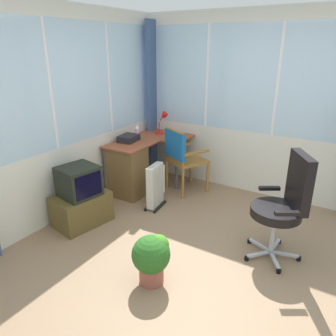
{
  "coord_description": "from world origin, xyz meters",
  "views": [
    {
      "loc": [
        -2.43,
        -1.02,
        2.06
      ],
      "look_at": [
        0.63,
        0.86,
        0.68
      ],
      "focal_mm": 34.2,
      "sensor_mm": 36.0,
      "label": 1
    }
  ],
  "objects_px": {
    "spray_bottle": "(137,132)",
    "space_heater": "(156,186)",
    "office_chair": "(286,200)",
    "potted_plant": "(152,256)",
    "tv_on_stand": "(81,199)",
    "tv_remote": "(179,135)",
    "desk": "(130,168)",
    "wooden_armchair": "(180,153)",
    "paper_tray": "(129,138)",
    "desk_lamp": "(164,119)"
  },
  "relations": [
    {
      "from": "desk",
      "to": "paper_tray",
      "type": "height_order",
      "value": "paper_tray"
    },
    {
      "from": "wooden_armchair",
      "to": "office_chair",
      "type": "xyz_separation_m",
      "value": [
        -0.83,
        -1.66,
        0.03
      ]
    },
    {
      "from": "paper_tray",
      "to": "potted_plant",
      "type": "relative_size",
      "value": 0.63
    },
    {
      "from": "tv_remote",
      "to": "office_chair",
      "type": "distance_m",
      "value": 2.24
    },
    {
      "from": "desk",
      "to": "tv_on_stand",
      "type": "distance_m",
      "value": 1.0
    },
    {
      "from": "desk_lamp",
      "to": "space_heater",
      "type": "xyz_separation_m",
      "value": [
        -0.96,
        -0.47,
        -0.67
      ]
    },
    {
      "from": "office_chair",
      "to": "tv_on_stand",
      "type": "height_order",
      "value": "office_chair"
    },
    {
      "from": "spray_bottle",
      "to": "desk",
      "type": "bearing_deg",
      "value": -166.04
    },
    {
      "from": "paper_tray",
      "to": "wooden_armchair",
      "type": "xyz_separation_m",
      "value": [
        0.29,
        -0.71,
        -0.19
      ]
    },
    {
      "from": "tv_remote",
      "to": "wooden_armchair",
      "type": "xyz_separation_m",
      "value": [
        -0.38,
        -0.23,
        -0.15
      ]
    },
    {
      "from": "desk",
      "to": "office_chair",
      "type": "height_order",
      "value": "office_chair"
    },
    {
      "from": "spray_bottle",
      "to": "paper_tray",
      "type": "height_order",
      "value": "spray_bottle"
    },
    {
      "from": "tv_on_stand",
      "to": "tv_remote",
      "type": "bearing_deg",
      "value": -10.69
    },
    {
      "from": "office_chair",
      "to": "potted_plant",
      "type": "relative_size",
      "value": 2.34
    },
    {
      "from": "tv_on_stand",
      "to": "potted_plant",
      "type": "bearing_deg",
      "value": -107.7
    },
    {
      "from": "spray_bottle",
      "to": "paper_tray",
      "type": "bearing_deg",
      "value": 167.5
    },
    {
      "from": "spray_bottle",
      "to": "tv_on_stand",
      "type": "relative_size",
      "value": 0.29
    },
    {
      "from": "wooden_armchair",
      "to": "tv_on_stand",
      "type": "distance_m",
      "value": 1.55
    },
    {
      "from": "spray_bottle",
      "to": "wooden_armchair",
      "type": "height_order",
      "value": "spray_bottle"
    },
    {
      "from": "desk_lamp",
      "to": "spray_bottle",
      "type": "xyz_separation_m",
      "value": [
        -0.51,
        0.16,
        -0.12
      ]
    },
    {
      "from": "desk",
      "to": "potted_plant",
      "type": "relative_size",
      "value": 2.66
    },
    {
      "from": "tv_remote",
      "to": "paper_tray",
      "type": "relative_size",
      "value": 0.5
    },
    {
      "from": "tv_remote",
      "to": "office_chair",
      "type": "xyz_separation_m",
      "value": [
        -1.2,
        -1.89,
        -0.12
      ]
    },
    {
      "from": "wooden_armchair",
      "to": "potted_plant",
      "type": "xyz_separation_m",
      "value": [
        -1.84,
        -0.76,
        -0.33
      ]
    },
    {
      "from": "desk",
      "to": "space_heater",
      "type": "relative_size",
      "value": 2.1
    },
    {
      "from": "office_chair",
      "to": "space_heater",
      "type": "height_order",
      "value": "office_chair"
    },
    {
      "from": "tv_remote",
      "to": "space_heater",
      "type": "distance_m",
      "value": 1.07
    },
    {
      "from": "desk",
      "to": "space_heater",
      "type": "distance_m",
      "value": 0.58
    },
    {
      "from": "desk_lamp",
      "to": "spray_bottle",
      "type": "bearing_deg",
      "value": 162.58
    },
    {
      "from": "paper_tray",
      "to": "office_chair",
      "type": "height_order",
      "value": "office_chair"
    },
    {
      "from": "desk",
      "to": "desk_lamp",
      "type": "distance_m",
      "value": 1.0
    },
    {
      "from": "wooden_armchair",
      "to": "space_heater",
      "type": "distance_m",
      "value": 0.65
    },
    {
      "from": "potted_plant",
      "to": "tv_on_stand",
      "type": "bearing_deg",
      "value": 72.3
    },
    {
      "from": "tv_remote",
      "to": "desk",
      "type": "bearing_deg",
      "value": 154.66
    },
    {
      "from": "spray_bottle",
      "to": "office_chair",
      "type": "bearing_deg",
      "value": -106.82
    },
    {
      "from": "paper_tray",
      "to": "spray_bottle",
      "type": "bearing_deg",
      "value": -12.5
    },
    {
      "from": "wooden_armchair",
      "to": "tv_on_stand",
      "type": "bearing_deg",
      "value": 158.13
    },
    {
      "from": "desk_lamp",
      "to": "tv_remote",
      "type": "bearing_deg",
      "value": -91.83
    },
    {
      "from": "tv_remote",
      "to": "spray_bottle",
      "type": "distance_m",
      "value": 0.67
    },
    {
      "from": "spray_bottle",
      "to": "space_heater",
      "type": "xyz_separation_m",
      "value": [
        -0.45,
        -0.63,
        -0.55
      ]
    },
    {
      "from": "paper_tray",
      "to": "tv_on_stand",
      "type": "relative_size",
      "value": 0.4
    },
    {
      "from": "space_heater",
      "to": "paper_tray",
      "type": "bearing_deg",
      "value": 66.61
    },
    {
      "from": "wooden_armchair",
      "to": "tv_on_stand",
      "type": "height_order",
      "value": "wooden_armchair"
    },
    {
      "from": "desk",
      "to": "tv_on_stand",
      "type": "bearing_deg",
      "value": -178.62
    },
    {
      "from": "paper_tray",
      "to": "wooden_armchair",
      "type": "distance_m",
      "value": 0.78
    },
    {
      "from": "office_chair",
      "to": "tv_on_stand",
      "type": "distance_m",
      "value": 2.33
    },
    {
      "from": "desk_lamp",
      "to": "wooden_armchair",
      "type": "distance_m",
      "value": 0.74
    },
    {
      "from": "space_heater",
      "to": "potted_plant",
      "type": "height_order",
      "value": "space_heater"
    },
    {
      "from": "desk",
      "to": "office_chair",
      "type": "xyz_separation_m",
      "value": [
        -0.4,
        -2.25,
        0.24
      ]
    },
    {
      "from": "paper_tray",
      "to": "wooden_armchair",
      "type": "height_order",
      "value": "wooden_armchair"
    }
  ]
}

